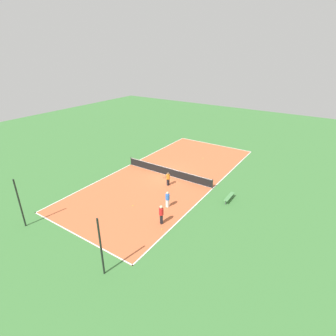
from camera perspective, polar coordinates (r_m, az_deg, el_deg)
ground_plane at (r=29.10m, az=-0.00°, el=-1.61°), size 80.00×80.00×0.00m
court_surface at (r=29.10m, az=-0.00°, el=-1.60°), size 10.97×24.87×0.02m
tennis_net at (r=28.88m, az=-0.00°, el=-0.70°), size 10.77×0.10×0.97m
bench at (r=24.87m, az=13.16°, el=-6.14°), size 0.36×1.88×0.45m
player_near_blue at (r=23.05m, az=-0.11°, el=-6.65°), size 0.43×0.43×1.52m
player_coach_red at (r=20.96m, az=-1.48°, el=-9.84°), size 0.51×0.51×1.67m
player_center_orange at (r=26.64m, az=0.00°, el=-2.22°), size 0.37×0.94×1.43m
tennis_ball_midcourt at (r=23.82m, az=-7.64°, el=-8.08°), size 0.07×0.07×0.07m
tennis_ball_far_baseline at (r=33.86m, az=7.55°, el=2.14°), size 0.07×0.07×0.07m
tennis_ball_near_net at (r=20.85m, az=-1.32°, el=-13.16°), size 0.07×0.07×0.07m
fence_post_back_left at (r=16.70m, az=-14.40°, el=-16.39°), size 0.12×0.12×4.13m
fence_post_back_right at (r=23.07m, az=-29.56°, el=-6.75°), size 0.12×0.12×4.13m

